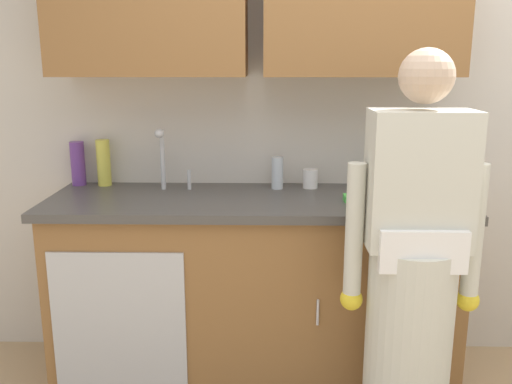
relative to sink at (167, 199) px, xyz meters
name	(u,v)px	position (x,y,z in m)	size (l,w,h in m)	color
kitchen_wall_with_uppers	(338,80)	(0.84, 0.29, 0.55)	(4.80, 0.44, 2.70)	beige
counter_cabinet	(254,293)	(0.42, -0.01, -0.48)	(1.90, 0.62, 0.90)	brown
countertop	(255,201)	(0.42, -0.01, -0.01)	(1.96, 0.66, 0.04)	#474442
sink	(167,199)	(0.00, 0.00, 0.00)	(0.50, 0.36, 0.35)	#B7BABF
person_at_sink	(411,292)	(1.05, -0.54, -0.23)	(0.55, 0.34, 1.62)	white
bottle_cleaner_spray	(78,164)	(-0.50, 0.23, 0.13)	(0.07, 0.07, 0.23)	#66388C
bottle_dish_liquid	(104,163)	(-0.36, 0.23, 0.13)	(0.07, 0.07, 0.24)	#D8D14C
bottle_water_short	(402,170)	(1.16, 0.17, 0.11)	(0.08, 0.08, 0.20)	#2D8C4C
bottle_water_tall	(277,173)	(0.53, 0.17, 0.10)	(0.06, 0.06, 0.16)	silver
bottle_soap	(434,166)	(1.32, 0.20, 0.13)	(0.07, 0.07, 0.23)	#66388C
cup_by_sink	(310,179)	(0.70, 0.19, 0.06)	(0.08, 0.08, 0.10)	white
knife_on_counter	(454,201)	(1.34, -0.08, 0.02)	(0.24, 0.02, 0.01)	silver
sponge	(356,198)	(0.89, -0.08, 0.03)	(0.11, 0.07, 0.03)	#4CBF4C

